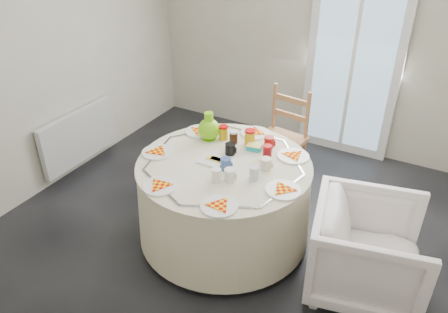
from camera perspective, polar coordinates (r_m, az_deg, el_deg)
The scene contains 14 objects.
floor at distance 3.90m, azimuth 1.14°, elevation -10.09°, with size 4.00×4.00×0.00m, color black.
wall_back at distance 4.97m, azimuth 12.59°, elevation 15.53°, with size 4.00×0.02×2.60m, color #BCB5A3.
wall_left at distance 4.44m, azimuth -22.70°, elevation 12.09°, with size 0.02×4.00×2.60m, color #BCB5A3.
glass_door at distance 4.90m, azimuth 16.59°, elevation 11.71°, with size 1.00×0.08×2.10m, color silver.
radiator at distance 4.85m, azimuth -18.34°, elevation 2.54°, with size 0.07×1.00×0.55m, color silver.
table at distance 3.66m, azimuth 0.00°, elevation -5.72°, with size 1.44×1.44×0.73m, color beige.
wooden_chair at distance 4.36m, azimuth 7.27°, elevation 2.06°, with size 0.44×0.42×0.98m, color #A56B3B, non-canonical shape.
armchair at distance 3.36m, azimuth 18.33°, elevation -11.21°, with size 0.77×0.72×0.80m, color white.
place_settings at distance 3.44m, azimuth 0.00°, elevation -0.43°, with size 1.40×1.40×0.03m, color silver, non-canonical shape.
jar_cluster at distance 3.63m, azimuth 2.55°, elevation 2.26°, with size 0.53×0.26×0.15m, color #9A701A, non-canonical shape.
butter_tub at distance 3.62m, azimuth 3.98°, elevation 1.52°, with size 0.12×0.09×0.05m, color #16A7B4.
green_pitcher at distance 3.74m, azimuth -1.98°, elevation 4.08°, with size 0.19×0.19×0.24m, color #71CB0F, non-canonical shape.
cheese_platter at distance 3.45m, azimuth -0.97°, elevation -0.30°, with size 0.27×0.18×0.04m, color white, non-canonical shape.
mugs_glasses at distance 3.38m, azimuth 2.54°, elevation -0.27°, with size 0.63×0.63×0.12m, color gray, non-canonical shape.
Camera 1 is at (1.36, -2.61, 2.56)m, focal length 35.00 mm.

